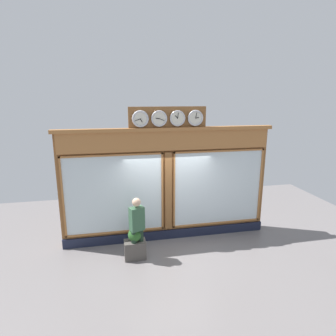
{
  "coord_description": "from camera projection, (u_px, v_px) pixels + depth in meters",
  "views": [
    {
      "loc": [
        1.6,
        7.74,
        4.15
      ],
      "look_at": [
        0.0,
        0.0,
        2.19
      ],
      "focal_mm": 30.65,
      "sensor_mm": 36.0,
      "label": 1
    }
  ],
  "objects": [
    {
      "name": "shop_facade",
      "position": [
        167.0,
        183.0,
        8.38
      ],
      "size": [
        6.17,
        0.42,
        3.9
      ],
      "color": "brown",
      "rests_on": "ground_plane"
    },
    {
      "name": "planter_shrub",
      "position": [
        135.0,
        235.0,
        7.45
      ],
      "size": [
        0.35,
        0.35,
        0.35
      ],
      "primitive_type": "sphere",
      "color": "#285623",
      "rests_on": "planter_box"
    },
    {
      "name": "planter_box",
      "position": [
        135.0,
        249.0,
        7.55
      ],
      "size": [
        0.56,
        0.36,
        0.49
      ],
      "primitive_type": "cube",
      "color": "#4C4742",
      "rests_on": "ground_plane"
    },
    {
      "name": "ground_plane",
      "position": [
        195.0,
        301.0,
        6.01
      ],
      "size": [
        14.0,
        14.0,
        0.0
      ],
      "primitive_type": "plane",
      "color": "slate"
    },
    {
      "name": "pedestrian",
      "position": [
        137.0,
        226.0,
        7.36
      ],
      "size": [
        0.41,
        0.33,
        1.69
      ],
      "color": "#1C2F21",
      "rests_on": "ground_plane"
    }
  ]
}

